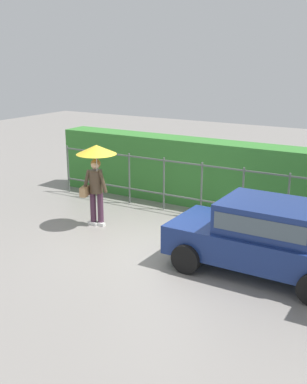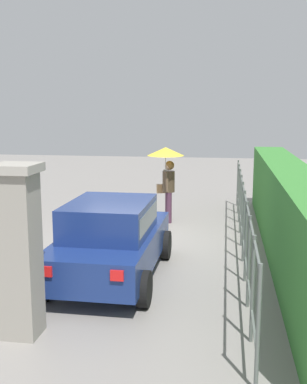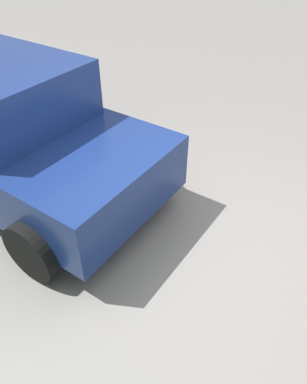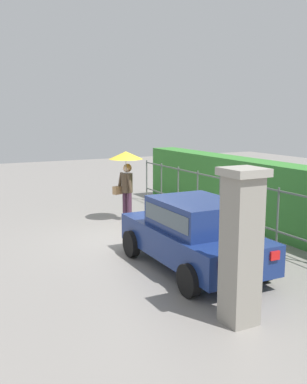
# 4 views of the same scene
# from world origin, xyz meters

# --- Properties ---
(ground_plane) EXTENTS (40.00, 40.00, 0.00)m
(ground_plane) POSITION_xyz_m (0.00, 0.00, 0.00)
(ground_plane) COLOR gray
(car) EXTENTS (3.75, 1.89, 1.48)m
(car) POSITION_xyz_m (2.41, 0.10, 0.80)
(car) COLOR navy
(car) RESTS_ON ground
(pedestrian) EXTENTS (1.00, 1.00, 2.11)m
(pedestrian) POSITION_xyz_m (-2.09, 0.56, 1.58)
(pedestrian) COLOR #47283D
(pedestrian) RESTS_ON ground
(gate_pillar) EXTENTS (0.60, 0.60, 2.42)m
(gate_pillar) POSITION_xyz_m (4.79, -0.59, 1.24)
(gate_pillar) COLOR gray
(gate_pillar) RESTS_ON ground
(fence_section) EXTENTS (10.45, 0.05, 1.50)m
(fence_section) POSITION_xyz_m (0.46, 2.56, 0.82)
(fence_section) COLOR #59605B
(fence_section) RESTS_ON ground
(hedge_row) EXTENTS (11.40, 0.90, 1.90)m
(hedge_row) POSITION_xyz_m (0.46, 3.53, 0.95)
(hedge_row) COLOR #387F33
(hedge_row) RESTS_ON ground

